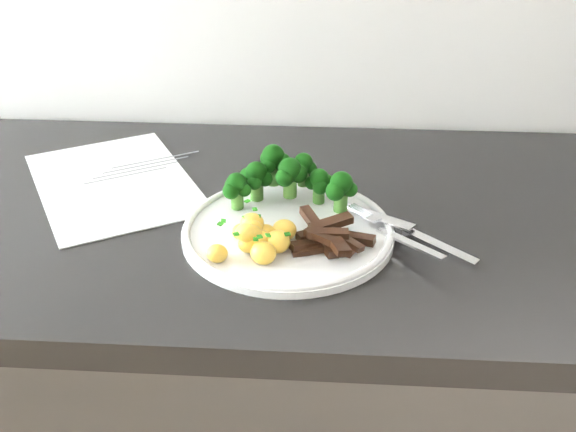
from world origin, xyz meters
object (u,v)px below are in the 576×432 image
(potatoes, at_px, (258,237))
(beef_strips, at_px, (327,237))
(recipe_paper, at_px, (114,182))
(broccoli, at_px, (288,176))
(fork, at_px, (396,234))
(plate, at_px, (288,230))
(knife, at_px, (420,239))

(potatoes, distance_m, beef_strips, 0.09)
(recipe_paper, xyz_separation_m, potatoes, (0.24, -0.18, 0.02))
(recipe_paper, relative_size, broccoli, 2.04)
(beef_strips, bearing_deg, fork, 11.10)
(recipe_paper, height_order, plate, plate)
(potatoes, height_order, knife, potatoes)
(potatoes, bearing_deg, knife, 9.79)
(broccoli, distance_m, beef_strips, 0.13)
(potatoes, bearing_deg, plate, 52.83)
(plate, relative_size, knife, 1.52)
(potatoes, distance_m, knife, 0.21)
(plate, distance_m, potatoes, 0.06)
(recipe_paper, distance_m, beef_strips, 0.36)
(broccoli, distance_m, potatoes, 0.13)
(potatoes, bearing_deg, recipe_paper, 143.17)
(broccoli, relative_size, beef_strips, 1.60)
(fork, bearing_deg, plate, 172.85)
(recipe_paper, height_order, fork, fork)
(beef_strips, bearing_deg, broccoli, 117.16)
(plate, bearing_deg, beef_strips, -34.06)
(broccoli, bearing_deg, beef_strips, -62.84)
(beef_strips, distance_m, knife, 0.12)
(recipe_paper, bearing_deg, knife, -17.74)
(fork, distance_m, knife, 0.03)
(fork, relative_size, knife, 0.73)
(broccoli, bearing_deg, recipe_paper, 168.29)
(recipe_paper, xyz_separation_m, fork, (0.41, -0.15, 0.02))
(broccoli, height_order, potatoes, broccoli)
(recipe_paper, relative_size, fork, 2.77)
(fork, bearing_deg, knife, 13.48)
(recipe_paper, height_order, knife, knife)
(plate, bearing_deg, potatoes, -127.17)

